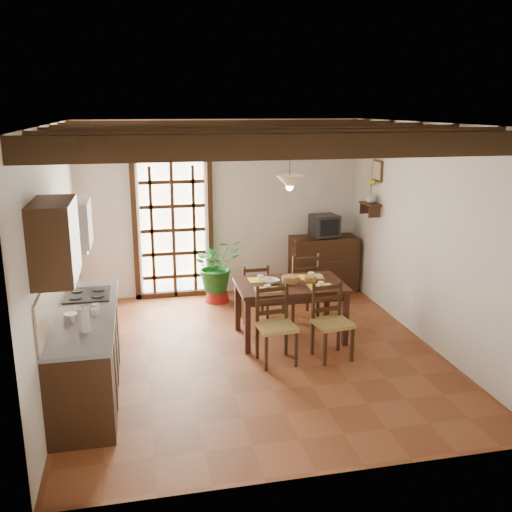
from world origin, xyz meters
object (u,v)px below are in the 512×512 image
object	(u,v)px
dining_table	(290,290)
chair_far_right	(301,297)
kitchen_counter	(86,351)
crt_tv	(325,226)
chair_near_right	(332,336)
chair_far_left	(254,303)
sideboard	(323,264)
potted_plant	(217,267)
chair_near_left	(276,339)
pendant_lamp	(290,181)

from	to	relation	value
dining_table	chair_far_right	bearing A→B (deg)	63.78
kitchen_counter	crt_tv	bearing A→B (deg)	38.15
chair_near_right	kitchen_counter	bearing A→B (deg)	177.57
chair_far_left	sideboard	size ratio (longest dim) A/B	0.78
sideboard	crt_tv	xyz separation A→B (m)	(0.00, -0.01, 0.65)
chair_near_right	potted_plant	size ratio (longest dim) A/B	0.42
dining_table	chair_far_left	size ratio (longest dim) A/B	1.67
kitchen_counter	crt_tv	distance (m)	4.61
chair_near_right	chair_far_left	xyz separation A→B (m)	(-0.67, 1.44, -0.02)
crt_tv	chair_far_right	bearing A→B (deg)	-131.20
chair_near_left	dining_table	bearing A→B (deg)	57.82
chair_near_right	pendant_lamp	world-z (taller)	pendant_lamp
kitchen_counter	sideboard	xyz separation A→B (m)	(3.59, 2.83, -0.01)
chair_far_left	potted_plant	xyz separation A→B (m)	(-0.40, 0.93, 0.30)
chair_near_right	potted_plant	world-z (taller)	potted_plant
chair_near_right	chair_far_left	world-z (taller)	chair_near_right
crt_tv	potted_plant	bearing A→B (deg)	176.84
chair_near_left	pendant_lamp	size ratio (longest dim) A/B	1.10
chair_far_right	potted_plant	xyz separation A→B (m)	(-1.09, 0.94, 0.26)
chair_far_left	chair_near_right	bearing A→B (deg)	114.30
crt_tv	potted_plant	xyz separation A→B (m)	(-1.81, -0.17, -0.54)
chair_far_left	sideboard	world-z (taller)	sideboard
chair_far_left	crt_tv	bearing A→B (deg)	-142.77
dining_table	sideboard	size ratio (longest dim) A/B	1.30
sideboard	chair_near_right	bearing A→B (deg)	-105.44
dining_table	chair_near_left	xyz separation A→B (m)	(-0.36, -0.70, -0.37)
pendant_lamp	potted_plant	bearing A→B (deg)	115.30
kitchen_counter	sideboard	size ratio (longest dim) A/B	2.08
chair_far_left	crt_tv	size ratio (longest dim) A/B	1.84
dining_table	chair_near_right	bearing A→B (deg)	-64.10
chair_near_right	chair_far_right	size ratio (longest dim) A/B	0.93
sideboard	potted_plant	distance (m)	1.82
chair_near_left	pendant_lamp	bearing A→B (deg)	60.80
chair_far_left	dining_table	bearing A→B (deg)	114.35
sideboard	potted_plant	bearing A→B (deg)	-173.59
kitchen_counter	chair_near_right	distance (m)	2.86
chair_near_left	chair_far_left	world-z (taller)	chair_near_left
kitchen_counter	chair_near_left	distance (m)	2.18
dining_table	kitchen_counter	bearing A→B (deg)	-157.07
chair_near_left	pendant_lamp	world-z (taller)	pendant_lamp
kitchen_counter	pendant_lamp	world-z (taller)	pendant_lamp
kitchen_counter	chair_far_left	world-z (taller)	kitchen_counter
chair_near_right	crt_tv	size ratio (longest dim) A/B	1.99
kitchen_counter	sideboard	world-z (taller)	kitchen_counter
chair_far_right	potted_plant	distance (m)	1.47
dining_table	potted_plant	world-z (taller)	potted_plant
chair_far_left	sideboard	xyz separation A→B (m)	(1.41, 1.10, 0.19)
sideboard	kitchen_counter	bearing A→B (deg)	-140.88
kitchen_counter	pendant_lamp	distance (m)	3.18
chair_near_right	chair_far_left	distance (m)	1.59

